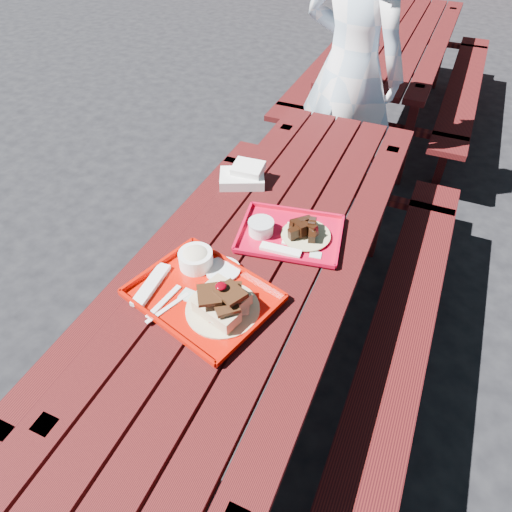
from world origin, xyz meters
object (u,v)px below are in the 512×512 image
picnic_table_far (397,59)px  person (351,69)px  near_tray (207,288)px  far_tray (288,233)px  picnic_table_near (270,278)px

picnic_table_far → person: (-0.09, -1.33, 0.37)m
near_tray → person: (0.02, 1.81, 0.14)m
picnic_table_far → near_tray: size_ratio=4.22×
picnic_table_far → near_tray: near_tray is taller
far_tray → person: (-0.14, 1.40, 0.16)m
picnic_table_far → person: size_ratio=1.29×
person → far_tray: bearing=113.2°
picnic_table_far → person: 1.38m
picnic_table_far → person: bearing=-94.0°
picnic_table_near → picnic_table_far: bearing=90.0°
picnic_table_near → person: size_ratio=1.29×
far_tray → person: person is taller
picnic_table_far → far_tray: (0.05, -2.72, 0.21)m
picnic_table_near → far_tray: size_ratio=5.18×
near_tray → far_tray: near_tray is taller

